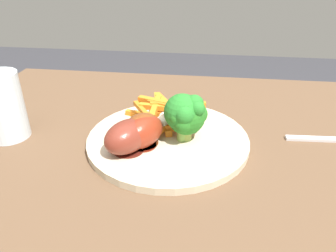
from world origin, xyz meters
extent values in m
cube|color=brown|center=(0.00, 0.00, 0.70)|extent=(0.95, 0.71, 0.03)
cylinder|color=#443122|center=(-0.42, 0.29, 0.34)|extent=(0.06, 0.06, 0.68)
cylinder|color=beige|center=(-0.05, 0.03, 0.72)|extent=(0.27, 0.27, 0.01)
cylinder|color=#91AA4B|center=(-0.02, 0.02, 0.74)|extent=(0.02, 0.02, 0.02)
sphere|color=#246B1F|center=(-0.02, 0.02, 0.77)|extent=(0.06, 0.06, 0.06)
sphere|color=#246B1F|center=(-0.02, 0.00, 0.77)|extent=(0.03, 0.03, 0.03)
sphere|color=#246B1F|center=(0.00, 0.04, 0.76)|extent=(0.03, 0.03, 0.03)
sphere|color=#246B1F|center=(-0.01, 0.04, 0.77)|extent=(0.03, 0.03, 0.03)
sphere|color=#246B1F|center=(-0.03, 0.00, 0.77)|extent=(0.02, 0.02, 0.02)
cylinder|color=#86B151|center=(-0.02, 0.02, 0.74)|extent=(0.02, 0.02, 0.03)
sphere|color=#257827|center=(-0.02, 0.02, 0.78)|extent=(0.06, 0.06, 0.06)
sphere|color=#257827|center=(-0.01, 0.02, 0.79)|extent=(0.03, 0.03, 0.03)
sphere|color=#257827|center=(0.00, 0.01, 0.79)|extent=(0.02, 0.02, 0.02)
sphere|color=#257827|center=(-0.02, 0.00, 0.78)|extent=(0.03, 0.03, 0.03)
cube|color=orange|center=(-0.06, 0.08, 0.73)|extent=(0.04, 0.11, 0.01)
cube|color=#C0681A|center=(-0.06, 0.07, 0.76)|extent=(0.07, 0.03, 0.01)
cube|color=orange|center=(-0.04, 0.08, 0.76)|extent=(0.10, 0.02, 0.01)
cube|color=orange|center=(-0.04, 0.03, 0.74)|extent=(0.07, 0.01, 0.01)
cube|color=#CA6E1C|center=(-0.08, 0.08, 0.73)|extent=(0.06, 0.07, 0.01)
cube|color=orange|center=(-0.06, 0.07, 0.76)|extent=(0.09, 0.02, 0.01)
cube|color=orange|center=(-0.05, 0.09, 0.75)|extent=(0.02, 0.07, 0.01)
cube|color=orange|center=(-0.09, 0.05, 0.75)|extent=(0.06, 0.09, 0.01)
cube|color=orange|center=(-0.06, 0.08, 0.76)|extent=(0.10, 0.04, 0.01)
cube|color=orange|center=(-0.02, 0.10, 0.74)|extent=(0.05, 0.08, 0.01)
cube|color=orange|center=(-0.05, 0.08, 0.75)|extent=(0.06, 0.09, 0.01)
cube|color=orange|center=(-0.02, 0.07, 0.75)|extent=(0.02, 0.09, 0.01)
cube|color=orange|center=(-0.07, 0.07, 0.76)|extent=(0.01, 0.09, 0.01)
cube|color=#C36A1B|center=(-0.08, 0.08, 0.73)|extent=(0.03, 0.08, 0.01)
cube|color=orange|center=(-0.09, 0.08, 0.73)|extent=(0.09, 0.03, 0.01)
cube|color=orange|center=(-0.03, 0.09, 0.75)|extent=(0.08, 0.01, 0.01)
cube|color=#BE671A|center=(-0.05, 0.05, 0.74)|extent=(0.04, 0.07, 0.01)
cube|color=orange|center=(-0.08, 0.11, 0.74)|extent=(0.03, 0.09, 0.01)
cylinder|color=#53220E|center=(-0.08, 0.00, 0.73)|extent=(0.05, 0.05, 0.00)
ellipsoid|color=brown|center=(-0.08, 0.00, 0.75)|extent=(0.08, 0.08, 0.05)
cylinder|color=beige|center=(-0.05, 0.04, 0.75)|extent=(0.03, 0.04, 0.01)
sphere|color=silver|center=(-0.04, 0.06, 0.75)|extent=(0.02, 0.02, 0.02)
cylinder|color=#5D180D|center=(-0.08, -0.01, 0.73)|extent=(0.04, 0.04, 0.00)
ellipsoid|color=maroon|center=(-0.08, -0.01, 0.75)|extent=(0.08, 0.09, 0.05)
cylinder|color=beige|center=(-0.05, 0.04, 0.75)|extent=(0.03, 0.03, 0.01)
sphere|color=silver|center=(-0.04, 0.05, 0.75)|extent=(0.02, 0.02, 0.02)
cylinder|color=#4F1912|center=(-0.10, -0.02, 0.73)|extent=(0.05, 0.05, 0.00)
ellipsoid|color=maroon|center=(-0.10, -0.02, 0.75)|extent=(0.09, 0.10, 0.05)
cylinder|color=beige|center=(-0.07, 0.03, 0.75)|extent=(0.03, 0.04, 0.01)
sphere|color=silver|center=(-0.06, 0.05, 0.75)|extent=(0.02, 0.02, 0.02)
cylinder|color=silver|center=(-0.32, 0.01, 0.77)|extent=(0.07, 0.07, 0.11)
camera|label=1|loc=(0.01, -0.43, 1.00)|focal=34.52mm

